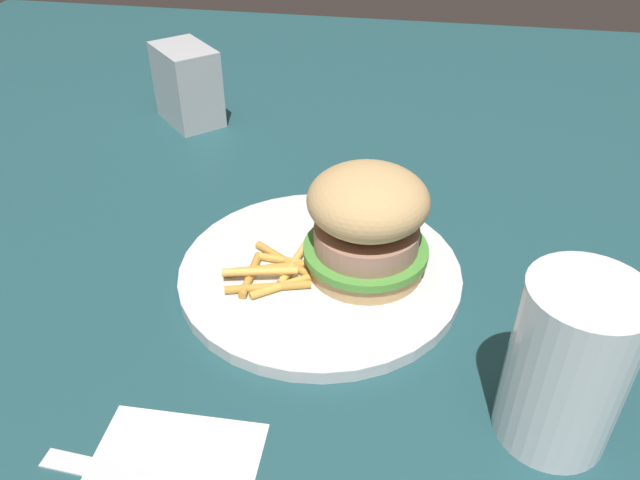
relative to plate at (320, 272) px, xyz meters
The scene contains 6 objects.
ground_plane 0.02m from the plate, 74.18° to the left, with size 1.60×1.60×0.00m, color #1E474C.
plate is the anchor object (origin of this frame).
sandwich 0.07m from the plate, 78.26° to the right, with size 0.11×0.11×0.10m.
fries_pile 0.04m from the plate, 115.69° to the left, with size 0.09×0.09×0.01m.
drink_glass 0.23m from the plate, 125.97° to the right, with size 0.08×0.08×0.12m.
napkin_dispenser 0.38m from the plate, 37.45° to the left, with size 0.09×0.06×0.10m, color #B7BABF.
Camera 1 is at (-0.44, -0.10, 0.36)m, focal length 35.03 mm.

